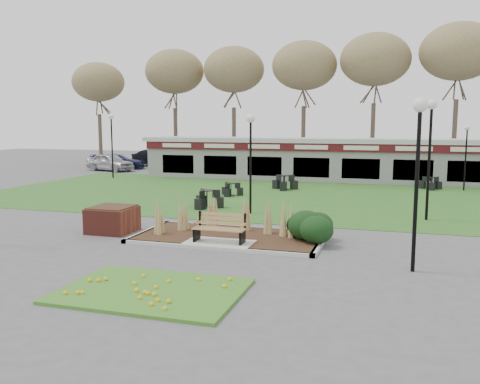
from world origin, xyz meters
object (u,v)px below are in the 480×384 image
(lamp_post_far_left, at_px, (112,131))
(car_silver, at_px, (110,162))
(brick_planter, at_px, (113,219))
(bistro_set_a, at_px, (207,202))
(lamp_post_mid_left, at_px, (251,142))
(park_bench, at_px, (220,227))
(lamp_post_mid_right, at_px, (430,133))
(car_black, at_px, (159,158))
(car_blue, at_px, (118,162))
(food_pavilion, at_px, (315,159))
(lamp_post_far_right, at_px, (467,143))
(lamp_post_near_right, at_px, (418,146))
(bistro_set_b, at_px, (285,185))
(bistro_set_c, at_px, (231,191))
(bistro_set_d, at_px, (431,185))

(lamp_post_far_left, distance_m, car_silver, 6.33)
(brick_planter, relative_size, bistro_set_a, 1.00)
(lamp_post_mid_left, bearing_deg, park_bench, -83.71)
(lamp_post_mid_right, relative_size, lamp_post_far_left, 1.06)
(lamp_post_mid_left, bearing_deg, car_black, 124.94)
(lamp_post_mid_left, xyz_separation_m, car_blue, (-16.76, 17.38, -2.49))
(car_silver, bearing_deg, lamp_post_mid_left, -119.06)
(park_bench, height_order, food_pavilion, food_pavilion)
(lamp_post_mid_right, bearing_deg, bistro_set_a, 178.89)
(food_pavilion, xyz_separation_m, lamp_post_far_right, (9.22, -2.96, 1.31))
(brick_planter, bearing_deg, lamp_post_mid_right, 27.49)
(lamp_post_near_right, xyz_separation_m, lamp_post_mid_right, (0.74, 7.74, 0.20))
(bistro_set_b, xyz_separation_m, car_silver, (-16.27, 7.44, 0.43))
(lamp_post_far_left, distance_m, car_blue, 7.79)
(park_bench, height_order, bistro_set_b, park_bench)
(brick_planter, relative_size, car_black, 0.31)
(bistro_set_c, bearing_deg, bistro_set_a, -87.85)
(bistro_set_c, bearing_deg, lamp_post_near_right, -53.08)
(lamp_post_far_right, distance_m, bistro_set_d, 3.11)
(lamp_post_near_right, bearing_deg, lamp_post_mid_left, 132.67)
(lamp_post_far_left, height_order, bistro_set_c, lamp_post_far_left)
(park_bench, height_order, lamp_post_mid_right, lamp_post_mid_right)
(bistro_set_a, distance_m, car_silver, 20.56)
(lamp_post_far_right, bearing_deg, lamp_post_far_left, -179.96)
(brick_planter, bearing_deg, bistro_set_d, 53.59)
(bistro_set_a, xyz_separation_m, car_blue, (-14.41, 16.53, 0.35))
(park_bench, xyz_separation_m, bistro_set_d, (7.40, 16.75, -0.33))
(car_silver, bearing_deg, brick_planter, -133.93)
(lamp_post_near_right, relative_size, bistro_set_c, 3.60)
(bistro_set_c, bearing_deg, brick_planter, -97.17)
(lamp_post_mid_left, bearing_deg, lamp_post_far_right, 47.94)
(park_bench, height_order, bistro_set_c, park_bench)
(lamp_post_near_right, xyz_separation_m, lamp_post_far_left, (-19.89, 17.99, -0.01))
(car_silver, bearing_deg, bistro_set_b, -100.04)
(brick_planter, height_order, car_black, car_black)
(lamp_post_near_right, height_order, car_black, lamp_post_near_right)
(lamp_post_mid_right, xyz_separation_m, bistro_set_b, (-7.52, 7.63, -3.25))
(lamp_post_mid_right, bearing_deg, lamp_post_near_right, -95.45)
(food_pavilion, xyz_separation_m, lamp_post_far_left, (-14.00, -2.98, 1.85))
(bistro_set_c, bearing_deg, lamp_post_mid_right, -23.61)
(park_bench, xyz_separation_m, lamp_post_mid_left, (-0.64, 5.83, 2.54))
(brick_planter, bearing_deg, lamp_post_far_left, 120.99)
(bistro_set_a, xyz_separation_m, bistro_set_b, (2.09, 7.44, 0.00))
(park_bench, distance_m, lamp_post_near_right, 6.62)
(car_silver, bearing_deg, car_black, -5.56)
(lamp_post_far_right, xyz_separation_m, car_silver, (-26.38, 4.81, -2.06))
(park_bench, relative_size, lamp_post_far_left, 0.37)
(brick_planter, xyz_separation_m, car_blue, (-13.00, 22.46, 0.17))
(food_pavilion, relative_size, bistro_set_a, 16.33)
(food_pavilion, bearing_deg, car_blue, 168.65)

